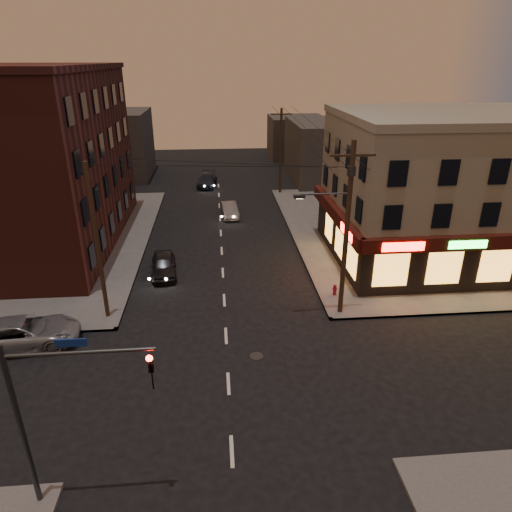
{
  "coord_description": "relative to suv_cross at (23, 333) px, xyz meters",
  "views": [
    {
      "loc": [
        -0.23,
        -17.14,
        13.94
      ],
      "look_at": [
        1.95,
        7.42,
        3.2
      ],
      "focal_mm": 32.0,
      "sensor_mm": 36.0,
      "label": 1
    }
  ],
  "objects": [
    {
      "name": "sedan_far",
      "position": [
        9.24,
        31.99,
        -0.08
      ],
      "size": [
        2.55,
        5.13,
        1.43
      ],
      "primitive_type": "imported",
      "rotation": [
        0.0,
        0.0,
        -0.11
      ],
      "color": "black",
      "rests_on": "ground"
    },
    {
      "name": "pizza_building",
      "position": [
        26.5,
        9.43,
        4.56
      ],
      "size": [
        15.85,
        12.85,
        10.5
      ],
      "color": "gray",
      "rests_on": "sidewalk_ne"
    },
    {
      "name": "traffic_signal",
      "position": [
        5.0,
        -9.6,
        3.37
      ],
      "size": [
        4.49,
        0.32,
        6.47
      ],
      "color": "#333538",
      "rests_on": "ground"
    },
    {
      "name": "ground",
      "position": [
        10.57,
        -4.0,
        -0.79
      ],
      "size": [
        120.0,
        120.0,
        0.0
      ],
      "primitive_type": "plane",
      "color": "black",
      "rests_on": "ground"
    },
    {
      "name": "utility_pole_west",
      "position": [
        3.77,
        2.5,
        3.86
      ],
      "size": [
        0.24,
        0.24,
        9.0
      ],
      "primitive_type": "cylinder",
      "color": "#382619",
      "rests_on": "sidewalk_nw"
    },
    {
      "name": "utility_pole_main",
      "position": [
        17.25,
        1.8,
        4.97
      ],
      "size": [
        4.2,
        0.44,
        10.0
      ],
      "color": "#382619",
      "rests_on": "sidewalk_ne"
    },
    {
      "name": "sidewalk_nw",
      "position": [
        -7.43,
        15.0,
        -0.72
      ],
      "size": [
        24.0,
        28.0,
        0.15
      ],
      "primitive_type": "cube",
      "color": "#514F4C",
      "rests_on": "ground"
    },
    {
      "name": "bg_building_ne_b",
      "position": [
        22.57,
        48.0,
        2.21
      ],
      "size": [
        8.0,
        8.0,
        6.0
      ],
      "primitive_type": "cube",
      "color": "#3F3D3A",
      "rests_on": "ground"
    },
    {
      "name": "brick_apartment",
      "position": [
        -3.93,
        15.0,
        5.86
      ],
      "size": [
        12.0,
        20.0,
        13.0
      ],
      "primitive_type": "cube",
      "color": "#4A1E17",
      "rests_on": "sidewalk_nw"
    },
    {
      "name": "bg_building_nw",
      "position": [
        -2.43,
        38.0,
        3.21
      ],
      "size": [
        9.0,
        10.0,
        8.0
      ],
      "primitive_type": "cube",
      "color": "#3F3D3A",
      "rests_on": "ground"
    },
    {
      "name": "sedan_mid",
      "position": [
        11.48,
        20.46,
        -0.13
      ],
      "size": [
        1.8,
        4.11,
        1.31
      ],
      "primitive_type": "imported",
      "rotation": [
        0.0,
        0.0,
        0.11
      ],
      "color": "#65625F",
      "rests_on": "ground"
    },
    {
      "name": "suv_cross",
      "position": [
        0.0,
        0.0,
        0.0
      ],
      "size": [
        5.98,
        3.35,
        1.58
      ],
      "primitive_type": "imported",
      "rotation": [
        0.0,
        0.0,
        1.7
      ],
      "color": "gray",
      "rests_on": "ground"
    },
    {
      "name": "sedan_near",
      "position": [
        6.47,
        8.11,
        -0.07
      ],
      "size": [
        2.11,
        4.36,
        1.43
      ],
      "primitive_type": "imported",
      "rotation": [
        0.0,
        0.0,
        0.1
      ],
      "color": "black",
      "rests_on": "ground"
    },
    {
      "name": "fire_hydrant",
      "position": [
        17.56,
        3.84,
        -0.24
      ],
      "size": [
        0.33,
        0.33,
        0.73
      ],
      "rotation": [
        0.0,
        0.0,
        -0.42
      ],
      "color": "maroon",
      "rests_on": "sidewalk_ne"
    },
    {
      "name": "sidewalk_ne",
      "position": [
        28.57,
        15.0,
        -0.72
      ],
      "size": [
        24.0,
        28.0,
        0.15
      ],
      "primitive_type": "cube",
      "color": "#514F4C",
      "rests_on": "ground"
    },
    {
      "name": "utility_pole_far",
      "position": [
        17.37,
        28.0,
        3.86
      ],
      "size": [
        0.26,
        0.26,
        9.0
      ],
      "primitive_type": "cylinder",
      "color": "#382619",
      "rests_on": "sidewalk_ne"
    },
    {
      "name": "bg_building_ne_a",
      "position": [
        24.57,
        34.0,
        2.71
      ],
      "size": [
        10.0,
        12.0,
        7.0
      ],
      "primitive_type": "cube",
      "color": "#3F3D3A",
      "rests_on": "ground"
    }
  ]
}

